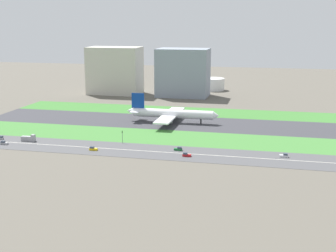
# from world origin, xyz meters

# --- Properties ---
(ground_plane) EXTENTS (800.00, 800.00, 0.00)m
(ground_plane) POSITION_xyz_m (0.00, 0.00, 0.00)
(ground_plane) COLOR #5B564C
(runway) EXTENTS (280.00, 46.00, 0.10)m
(runway) POSITION_xyz_m (0.00, 0.00, 0.05)
(runway) COLOR #38383D
(runway) RESTS_ON ground_plane
(grass_median_north) EXTENTS (280.00, 36.00, 0.10)m
(grass_median_north) POSITION_xyz_m (0.00, 41.00, 0.05)
(grass_median_north) COLOR #3D7A33
(grass_median_north) RESTS_ON ground_plane
(grass_median_south) EXTENTS (280.00, 36.00, 0.10)m
(grass_median_south) POSITION_xyz_m (0.00, -41.00, 0.05)
(grass_median_south) COLOR #427F38
(grass_median_south) RESTS_ON ground_plane
(highway) EXTENTS (280.00, 28.00, 0.10)m
(highway) POSITION_xyz_m (0.00, -73.00, 0.05)
(highway) COLOR #4C4C4F
(highway) RESTS_ON ground_plane
(highway_centerline) EXTENTS (266.00, 0.50, 0.01)m
(highway_centerline) POSITION_xyz_m (0.00, -73.00, 0.11)
(highway_centerline) COLOR silver
(highway_centerline) RESTS_ON highway
(airliner) EXTENTS (65.00, 56.00, 19.70)m
(airliner) POSITION_xyz_m (-9.88, 0.00, 6.23)
(airliner) COLOR white
(airliner) RESTS_ON runway
(car_0) EXTENTS (4.40, 1.80, 2.00)m
(car_0) POSITION_xyz_m (16.07, -78.00, 0.92)
(car_0) COLOR #B2191E
(car_0) RESTS_ON highway
(truck_0) EXTENTS (8.40, 2.50, 4.00)m
(truck_0) POSITION_xyz_m (-79.80, -68.00, 1.67)
(truck_0) COLOR #99999E
(truck_0) RESTS_ON highway
(car_1) EXTENTS (4.40, 1.80, 2.00)m
(car_1) POSITION_xyz_m (-35.67, -78.00, 0.92)
(car_1) COLOR yellow
(car_1) RESTS_ON highway
(car_3) EXTENTS (4.40, 1.80, 2.00)m
(car_3) POSITION_xyz_m (-98.62, -68.00, 0.92)
(car_3) COLOR #99999E
(car_3) RESTS_ON highway
(car_5) EXTENTS (4.40, 1.80, 2.00)m
(car_5) POSITION_xyz_m (9.80, -68.00, 0.92)
(car_5) COLOR #19662D
(car_5) RESTS_ON highway
(car_4) EXTENTS (4.40, 1.80, 2.00)m
(car_4) POSITION_xyz_m (65.66, -68.00, 0.92)
(car_4) COLOR silver
(car_4) RESTS_ON highway
(car_2) EXTENTS (4.40, 1.80, 2.00)m
(car_2) POSITION_xyz_m (-89.81, -78.00, 0.92)
(car_2) COLOR #99999E
(car_2) RESTS_ON highway
(traffic_light) EXTENTS (0.36, 0.50, 7.20)m
(traffic_light) POSITION_xyz_m (-24.86, -60.01, 4.29)
(traffic_light) COLOR #4C4C51
(traffic_light) RESTS_ON highway
(terminal_building) EXTENTS (49.67, 28.65, 44.59)m
(terminal_building) POSITION_xyz_m (-90.00, 114.00, 22.30)
(terminal_building) COLOR beige
(terminal_building) RESTS_ON ground_plane
(hangar_building) EXTENTS (47.21, 30.92, 43.97)m
(hangar_building) POSITION_xyz_m (-23.53, 114.00, 21.99)
(hangar_building) COLOR gray
(hangar_building) RESTS_ON ground_plane
(fuel_tank_west) EXTENTS (16.01, 16.01, 12.52)m
(fuel_tank_west) POSITION_xyz_m (-27.16, 159.00, 6.26)
(fuel_tank_west) COLOR silver
(fuel_tank_west) RESTS_ON ground_plane
(fuel_tank_centre) EXTENTS (23.53, 23.53, 12.01)m
(fuel_tank_centre) POSITION_xyz_m (-1.41, 159.00, 6.01)
(fuel_tank_centre) COLOR silver
(fuel_tank_centre) RESTS_ON ground_plane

